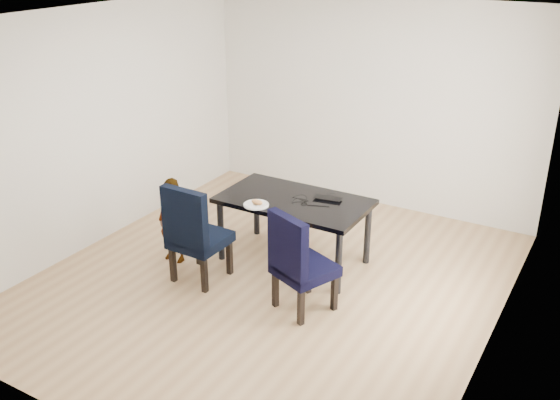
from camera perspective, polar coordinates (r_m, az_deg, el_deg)
The scene contains 14 objects.
floor at distance 6.66m, azimuth -0.88°, elevation -7.36°, with size 4.50×5.00×0.01m, color tan.
ceiling at distance 5.77m, azimuth -1.05°, elevation 16.45°, with size 4.50×5.00×0.01m, color white.
wall_back at distance 8.24m, azimuth 8.22°, elevation 8.70°, with size 4.50×0.01×2.70m, color silver.
wall_front at distance 4.33m, azimuth -18.49°, elevation -6.15°, with size 4.50×0.01×2.70m, color silver.
wall_left at distance 7.45m, azimuth -16.04°, elevation 6.48°, with size 0.01×5.00×2.70m, color white.
wall_right at distance 5.35m, azimuth 20.16°, elevation -0.64°, with size 0.01×5.00×2.70m, color silver.
dining_table at distance 6.86m, azimuth 1.27°, elevation -2.79°, with size 1.60×0.90×0.75m, color black.
chair_left at distance 6.51m, azimuth -7.34°, elevation -2.85°, with size 0.52×0.54×1.09m, color black.
chair_right at distance 5.95m, azimuth 2.33°, elevation -5.58°, with size 0.50×0.52×1.04m, color black.
child at distance 6.94m, azimuth -9.77°, elevation -1.87°, with size 0.35×0.23×0.96m, color red.
plate at distance 6.55m, azimuth -2.20°, elevation -0.44°, with size 0.27×0.27×0.01m, color silver.
sandwich at distance 6.53m, azimuth -2.11°, elevation -0.19°, with size 0.13×0.06×0.05m, color #C18045.
laptop at distance 6.75m, azimuth 4.49°, elevation 0.27°, with size 0.30×0.19×0.02m, color black.
cable_tangle at distance 6.61m, azimuth 1.77°, elevation -0.24°, with size 0.15×0.15×0.01m, color black.
Camera 1 is at (2.98, -4.90, 3.39)m, focal length 40.00 mm.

